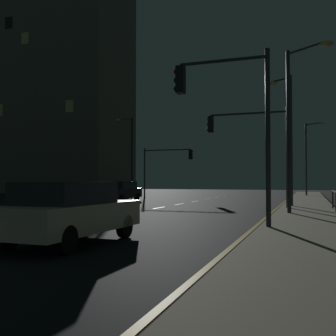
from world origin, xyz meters
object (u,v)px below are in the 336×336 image
Objects in this scene: traffic_light_far_left at (166,161)px; street_lamp_corner at (309,151)px; car at (70,211)px; street_lamp_across_street at (129,150)px; building_distant at (38,94)px; car_oncoming at (120,191)px; street_lamp_mid_block at (295,113)px; traffic_light_mid_right at (251,137)px; street_lamp_far_end at (288,128)px; traffic_light_near_right at (227,105)px.

traffic_light_far_left is 0.72× the size of street_lamp_corner.
car is 27.91m from street_lamp_across_street.
car_oncoming is at bearing -41.06° from building_distant.
building_distant is (-22.76, 9.55, 10.44)m from traffic_light_far_left.
street_lamp_corner is at bearing 80.47° from car.
street_lamp_corner is at bearing 29.14° from street_lamp_across_street.
street_lamp_corner is 0.99× the size of street_lamp_mid_block.
traffic_light_mid_right is 0.20× the size of building_distant.
traffic_light_far_left is at bearing 133.27° from street_lamp_far_end.
street_lamp_across_street is at bearing 137.77° from traffic_light_mid_right.
street_lamp_across_street is 26.01m from building_distant.
car is at bearing -67.44° from car_oncoming.
street_lamp_mid_block reaches higher than traffic_light_mid_right.
car is 17.27m from street_lamp_far_end.
traffic_light_far_left is at bearing 113.71° from traffic_light_near_right.
car_oncoming is (-7.99, 19.23, 0.00)m from car.
building_distant is at bearing 147.18° from street_lamp_across_street.
traffic_light_mid_right is (-0.51, 9.72, -0.06)m from traffic_light_near_right.
traffic_light_far_left is at bearing 56.00° from street_lamp_across_street.
traffic_light_mid_right is 0.71× the size of street_lamp_far_end.
building_distant is at bearing 138.94° from car_oncoming.
street_lamp_corner is 18.30m from street_lamp_across_street.
street_lamp_far_end is at bearing -13.63° from car_oncoming.
street_lamp_corner is (5.81, 34.64, 3.79)m from car.
street_lamp_far_end is at bearing 48.54° from traffic_light_mid_right.
building_distant is at bearing 157.23° from traffic_light_far_left.
street_lamp_corner is at bearing 21.47° from traffic_light_far_left.
street_lamp_corner is 0.26× the size of building_distant.
car is 14.67m from traffic_light_mid_right.
traffic_light_mid_right reaches higher than traffic_light_far_left.
traffic_light_far_left is 14.62m from street_lamp_corner.
traffic_light_far_left is at bearing 104.83° from car.
street_lamp_corner reaches higher than traffic_light_near_right.
car is 51.14m from building_distant.
street_lamp_mid_block reaches higher than street_lamp_corner.
street_lamp_far_end is at bearing 83.35° from traffic_light_near_right.
street_lamp_across_street reaches higher than street_lamp_corner.
traffic_light_near_right is 1.08× the size of traffic_light_far_left.
traffic_light_near_right is 6.18m from street_lamp_mid_block.
traffic_light_mid_right is 4.67m from street_lamp_mid_block.
street_lamp_mid_block reaches higher than car.
street_lamp_far_end is at bearing -46.73° from traffic_light_far_left.
street_lamp_mid_block reaches higher than car_oncoming.
street_lamp_corner is (13.57, 5.34, 1.03)m from traffic_light_far_left.
street_lamp_far_end reaches higher than car_oncoming.
building_distant is (-36.33, 4.21, 9.41)m from street_lamp_corner.
street_lamp_mid_block is (13.20, -9.08, 3.85)m from car_oncoming.
traffic_light_near_right is 0.20× the size of building_distant.
car_oncoming is at bearing -131.85° from street_lamp_corner.
traffic_light_near_right is 49.27m from building_distant.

